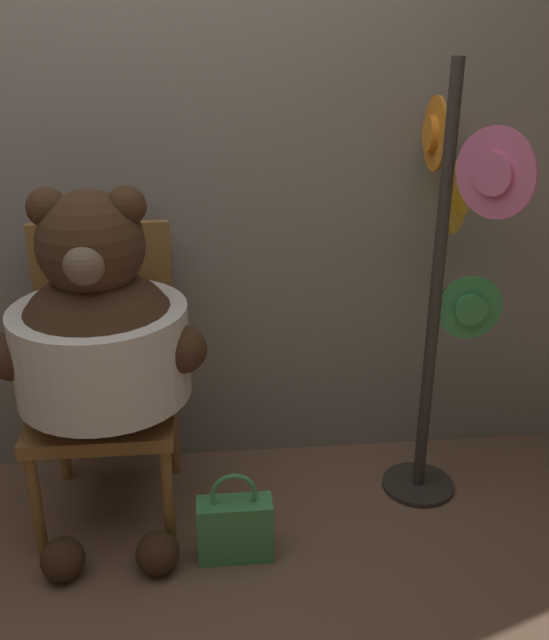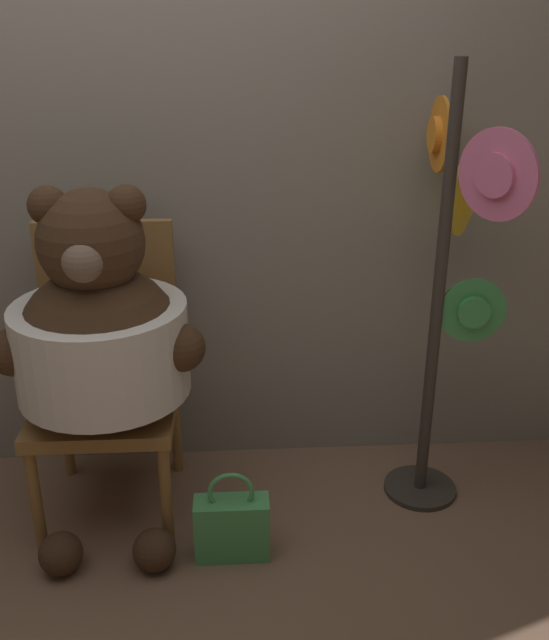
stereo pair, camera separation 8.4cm
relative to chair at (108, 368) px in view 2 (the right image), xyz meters
The scene contains 6 objects.
ground_plane 0.66m from the chair, 75.02° to the right, with size 14.00×14.00×0.00m, color brown.
wall_back 0.80m from the chair, 73.22° to the left, with size 8.00×0.10×2.56m.
chair is the anchor object (origin of this frame).
teddy_bear 0.27m from the chair, 82.70° to the right, with size 0.69×0.61×1.25m.
hat_display_rack 1.28m from the chair, ahead, with size 0.39×0.57×1.61m.
handbag_on_ground 0.72m from the chair, 41.12° to the right, with size 0.26×0.10×0.34m.
Camera 2 is at (0.38, -1.99, 1.72)m, focal length 40.00 mm.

